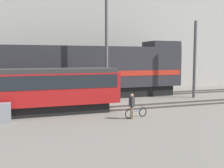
{
  "coord_description": "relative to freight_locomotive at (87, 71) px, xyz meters",
  "views": [
    {
      "loc": [
        -7.6,
        -20.24,
        3.84
      ],
      "look_at": [
        -0.2,
        0.04,
        1.8
      ],
      "focal_mm": 45.0,
      "sensor_mm": 36.0,
      "label": 1
    }
  ],
  "objects": [
    {
      "name": "ground_plane",
      "position": [
        0.73,
        -5.5,
        -2.56
      ],
      "size": [
        120.0,
        120.0,
        0.0
      ],
      "primitive_type": "plane",
      "color": "slate"
    },
    {
      "name": "track_near",
      "position": [
        0.73,
        -6.46,
        -2.49
      ],
      "size": [
        60.0,
        1.5,
        0.14
      ],
      "color": "#47423D",
      "rests_on": "ground"
    },
    {
      "name": "track_far",
      "position": [
        0.73,
        0.0,
        -2.49
      ],
      "size": [
        60.0,
        1.51,
        0.14
      ],
      "color": "#47423D",
      "rests_on": "ground"
    },
    {
      "name": "building_backdrop",
      "position": [
        0.73,
        8.26,
        3.45
      ],
      "size": [
        41.71,
        6.0,
        12.03
      ],
      "color": "#B7B2A8",
      "rests_on": "ground"
    },
    {
      "name": "freight_locomotive",
      "position": [
        0.0,
        0.0,
        0.0
      ],
      "size": [
        19.17,
        3.04,
        5.48
      ],
      "color": "black",
      "rests_on": "ground"
    },
    {
      "name": "streetcar",
      "position": [
        -5.69,
        -6.46,
        -0.79
      ],
      "size": [
        12.07,
        2.54,
        3.1
      ],
      "color": "black",
      "rests_on": "ground"
    },
    {
      "name": "bicycle",
      "position": [
        0.66,
        -9.63,
        -2.25
      ],
      "size": [
        1.68,
        0.53,
        0.67
      ],
      "color": "black",
      "rests_on": "ground"
    },
    {
      "name": "person",
      "position": [
        0.25,
        -9.87,
        -1.6
      ],
      "size": [
        0.29,
        0.4,
        1.59
      ],
      "color": "#8C7A5B",
      "rests_on": "ground"
    },
    {
      "name": "utility_pole_left",
      "position": [
        0.86,
        -3.23,
        1.83
      ],
      "size": [
        0.27,
        0.27,
        8.78
      ],
      "color": "#595959",
      "rests_on": "ground"
    },
    {
      "name": "utility_pole_center",
      "position": [
        9.77,
        -3.23,
        1.09
      ],
      "size": [
        0.29,
        0.29,
        7.29
      ],
      "color": "#595959",
      "rests_on": "ground"
    },
    {
      "name": "signal_box",
      "position": [
        -7.22,
        -8.45,
        -1.96
      ],
      "size": [
        0.7,
        0.6,
        1.2
      ],
      "color": "gray",
      "rests_on": "ground"
    }
  ]
}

